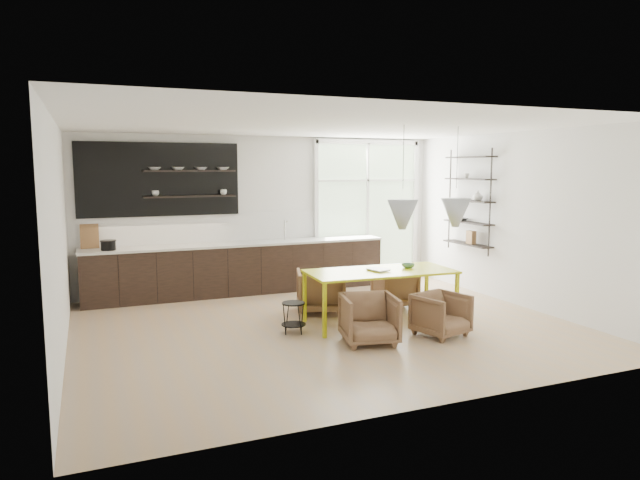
% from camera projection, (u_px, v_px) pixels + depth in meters
% --- Properties ---
extents(room, '(7.02, 6.01, 2.91)m').
position_uv_depth(room, '(333.00, 219.00, 9.39)').
color(room, tan).
rests_on(room, ground).
extents(kitchen_run, '(5.54, 0.69, 2.75)m').
position_uv_depth(kitchen_run, '(235.00, 261.00, 10.48)').
color(kitchen_run, black).
rests_on(kitchen_run, ground).
extents(right_shelving, '(0.26, 1.22, 1.90)m').
position_uv_depth(right_shelving, '(470.00, 204.00, 10.48)').
color(right_shelving, black).
rests_on(right_shelving, ground).
extents(dining_table, '(2.22, 1.09, 0.79)m').
position_uv_depth(dining_table, '(380.00, 274.00, 8.44)').
color(dining_table, '#C9D10D').
rests_on(dining_table, ground).
extents(armchair_back_left, '(0.93, 0.94, 0.69)m').
position_uv_depth(armchair_back_left, '(320.00, 291.00, 9.15)').
color(armchair_back_left, brown).
rests_on(armchair_back_left, ground).
extents(armchair_back_right, '(0.70, 0.72, 0.59)m').
position_uv_depth(armchair_back_right, '(395.00, 289.00, 9.52)').
color(armchair_back_right, brown).
rests_on(armchair_back_right, ground).
extents(armchair_front_left, '(0.83, 0.85, 0.65)m').
position_uv_depth(armchair_front_left, '(369.00, 319.00, 7.51)').
color(armchair_front_left, brown).
rests_on(armchair_front_left, ground).
extents(armchair_front_right, '(0.78, 0.79, 0.59)m').
position_uv_depth(armchair_front_right, '(441.00, 315.00, 7.86)').
color(armchair_front_right, brown).
rests_on(armchair_front_right, ground).
extents(wire_stool, '(0.34, 0.34, 0.44)m').
position_uv_depth(wire_stool, '(294.00, 313.00, 7.98)').
color(wire_stool, black).
rests_on(wire_stool, ground).
extents(table_book, '(0.30, 0.35, 0.03)m').
position_uv_depth(table_book, '(373.00, 271.00, 8.35)').
color(table_book, white).
rests_on(table_book, dining_table).
extents(table_bowl, '(0.23, 0.23, 0.06)m').
position_uv_depth(table_bowl, '(408.00, 266.00, 8.66)').
color(table_bowl, '#507D59').
rests_on(table_bowl, dining_table).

